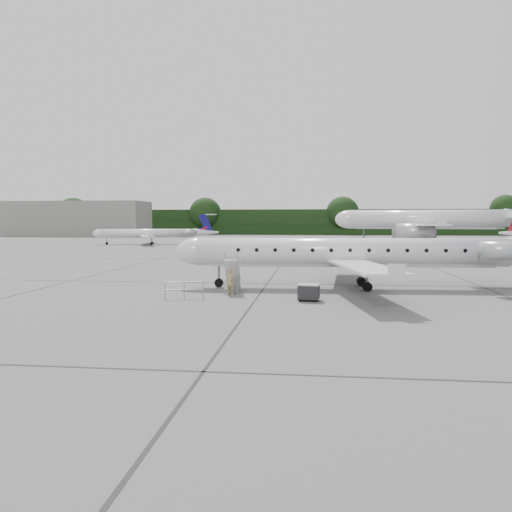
# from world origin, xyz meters

# --- Properties ---
(ground) EXTENTS (320.00, 320.00, 0.00)m
(ground) POSITION_xyz_m (0.00, 0.00, 0.00)
(ground) COLOR #575855
(ground) RESTS_ON ground
(treeline) EXTENTS (260.00, 4.00, 8.00)m
(treeline) POSITION_xyz_m (0.00, 130.00, 4.00)
(treeline) COLOR black
(treeline) RESTS_ON ground
(terminal_building) EXTENTS (40.00, 14.00, 10.00)m
(terminal_building) POSITION_xyz_m (-70.00, 110.00, 5.00)
(terminal_building) COLOR slate
(terminal_building) RESTS_ON ground
(main_regional_jet) EXTENTS (27.51, 20.46, 6.81)m
(main_regional_jet) POSITION_xyz_m (0.65, 5.33, 3.41)
(main_regional_jet) COLOR silver
(main_regional_jet) RESTS_ON ground
(airstair) EXTENTS (0.96, 2.30, 2.13)m
(airstair) POSITION_xyz_m (-6.99, 2.80, 1.07)
(airstair) COLOR silver
(airstair) RESTS_ON ground
(passenger) EXTENTS (0.65, 0.47, 1.63)m
(passenger) POSITION_xyz_m (-6.93, 1.52, 0.82)
(passenger) COLOR #9A8054
(passenger) RESTS_ON ground
(safety_railing) EXTENTS (2.14, 0.66, 1.00)m
(safety_railing) POSITION_xyz_m (-9.33, -0.45, 0.50)
(safety_railing) COLOR gray
(safety_railing) RESTS_ON ground
(baggage_cart) EXTENTS (1.28, 1.08, 1.02)m
(baggage_cart) POSITION_xyz_m (-2.09, -0.28, 0.51)
(baggage_cart) COLOR black
(baggage_cart) RESTS_ON ground
(bg_narrowbody) EXTENTS (39.29, 30.16, 13.17)m
(bg_narrowbody) POSITION_xyz_m (19.68, 71.52, 6.59)
(bg_narrowbody) COLOR silver
(bg_narrowbody) RESTS_ON ground
(bg_regional_left) EXTENTS (25.88, 21.62, 5.85)m
(bg_regional_left) POSITION_xyz_m (-33.16, 63.09, 2.92)
(bg_regional_left) COLOR silver
(bg_regional_left) RESTS_ON ground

